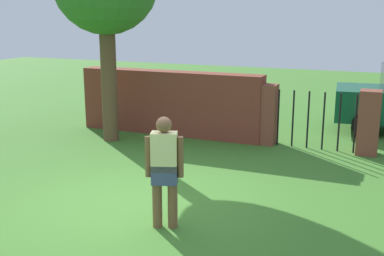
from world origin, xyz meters
TOP-DOWN VIEW (x-y plane):
  - ground_plane at (0.00, 0.00)m, footprint 40.00×40.00m
  - brick_wall at (-1.50, 4.42)m, footprint 4.76×0.50m
  - person at (0.79, -0.59)m, footprint 0.51×0.33m
  - fence_gate at (2.10, 4.42)m, footprint 2.67×0.44m

SIDE VIEW (x-z plane):
  - ground_plane at x=0.00m, z-range 0.00..0.00m
  - fence_gate at x=2.10m, z-range 0.00..1.40m
  - brick_wall at x=-1.50m, z-range 0.00..1.59m
  - person at x=0.79m, z-range 0.09..1.71m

